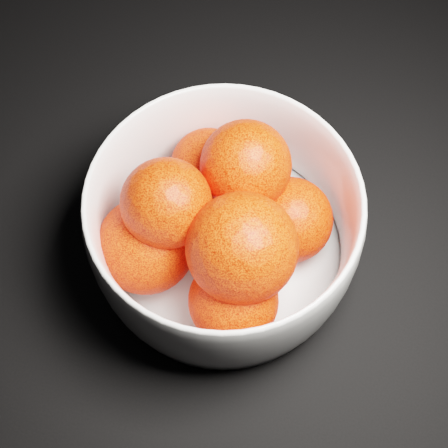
# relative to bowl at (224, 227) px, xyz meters

# --- Properties ---
(ground) EXTENTS (3.00, 3.00, 0.00)m
(ground) POSITION_rel_bowl_xyz_m (-0.25, 0.15, -0.06)
(ground) COLOR black
(ground) RESTS_ON ground
(bowl) EXTENTS (0.25, 0.25, 0.12)m
(bowl) POSITION_rel_bowl_xyz_m (0.00, 0.00, 0.00)
(bowl) COLOR silver
(bowl) RESTS_ON ground
(orange_pile) EXTENTS (0.21, 0.21, 0.14)m
(orange_pile) POSITION_rel_bowl_xyz_m (-0.00, -0.01, 0.02)
(orange_pile) COLOR #FF2809
(orange_pile) RESTS_ON bowl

